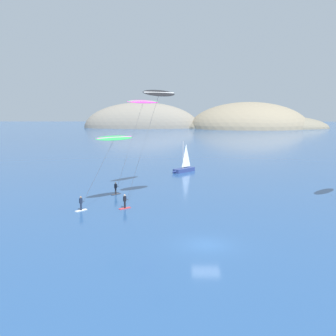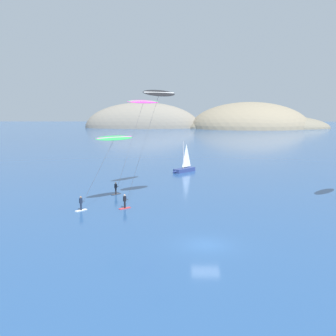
# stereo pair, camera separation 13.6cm
# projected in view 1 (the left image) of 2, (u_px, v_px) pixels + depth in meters

# --- Properties ---
(ground_plane) EXTENTS (600.00, 600.00, 0.00)m
(ground_plane) POSITION_uv_depth(u_px,v_px,m) (206.00, 245.00, 36.92)
(ground_plane) COLOR navy
(headland_island) EXTENTS (136.26, 51.34, 28.81)m
(headland_island) POSITION_uv_depth(u_px,v_px,m) (215.00, 128.00, 235.64)
(headland_island) COLOR #7A705B
(headland_island) RESTS_ON ground
(sailboat_near) EXTENTS (4.58, 5.16, 5.70)m
(sailboat_near) POSITION_uv_depth(u_px,v_px,m) (183.00, 169.00, 77.56)
(sailboat_near) COLOR navy
(sailboat_near) RESTS_ON ground
(kitesurfer_magenta) EXTENTS (6.66, 7.89, 13.01)m
(kitesurfer_magenta) POSITION_uv_depth(u_px,v_px,m) (141.00, 108.00, 60.10)
(kitesurfer_magenta) COLOR #2D2D33
(kitesurfer_magenta) RESTS_ON ground
(kitesurfer_black) EXTENTS (7.03, 6.58, 14.13)m
(kitesurfer_black) POSITION_uv_depth(u_px,v_px,m) (157.00, 101.00, 51.42)
(kitesurfer_black) COLOR red
(kitesurfer_black) RESTS_ON ground
(kitesurfer_green) EXTENTS (6.59, 6.57, 8.54)m
(kitesurfer_green) POSITION_uv_depth(u_px,v_px,m) (112.00, 143.00, 50.93)
(kitesurfer_green) COLOR silver
(kitesurfer_green) RESTS_ON ground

